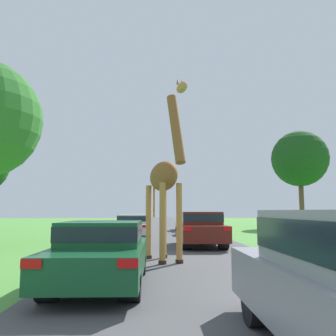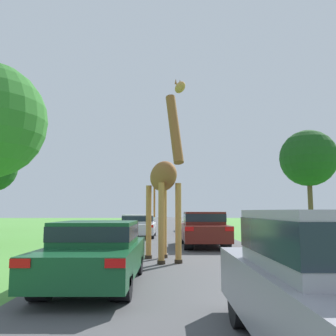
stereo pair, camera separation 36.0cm
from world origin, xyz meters
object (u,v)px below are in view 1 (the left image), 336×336
car_verge_right (198,223)px  car_rear_follower (102,251)px  giraffe_near_road (165,179)px  car_far_ahead (188,222)px  tree_left_edge (300,159)px  car_queue_left (201,228)px  car_queue_right (134,225)px

car_verge_right → car_rear_follower: size_ratio=0.90×
giraffe_near_road → car_far_ahead: bearing=-117.1°
tree_left_edge → car_rear_follower: bearing=-120.0°
car_queue_left → car_far_ahead: bearing=87.7°
car_rear_follower → tree_left_edge: tree_left_edge is taller
giraffe_near_road → car_queue_right: giraffe_near_road is taller
car_queue_right → car_queue_left: bearing=-59.5°
car_rear_follower → car_verge_right: bearing=76.5°
car_far_ahead → car_queue_left: bearing=-92.3°
car_queue_left → car_far_ahead: 12.77m
car_far_ahead → car_rear_follower: bearing=-99.8°
giraffe_near_road → car_queue_right: (-1.64, 10.19, -1.84)m
car_queue_right → car_rear_follower: 13.72m
car_queue_right → car_queue_left: car_queue_left is taller
car_queue_right → tree_left_edge: (15.16, 12.15, 5.83)m
giraffe_near_road → car_far_ahead: giraffe_near_road is taller
car_queue_right → car_rear_follower: size_ratio=0.99×
car_queue_left → giraffe_near_road: bearing=-110.2°
car_queue_left → tree_left_edge: 22.12m
car_verge_right → tree_left_edge: tree_left_edge is taller
car_verge_right → giraffe_near_road: bearing=-101.1°
giraffe_near_road → tree_left_edge: (13.52, 22.35, 3.99)m
car_queue_right → car_verge_right: bearing=29.8°
giraffe_near_road → car_rear_follower: giraffe_near_road is taller
car_far_ahead → tree_left_edge: size_ratio=0.49×
car_queue_right → car_far_ahead: size_ratio=0.97×
car_queue_left → car_rear_follower: bearing=-110.9°
tree_left_edge → car_queue_left: bearing=-123.7°
car_queue_right → car_far_ahead: (3.84, 7.13, -0.01)m
car_rear_follower → car_queue_left: bearing=69.1°
car_verge_right → tree_left_edge: (11.07, 9.81, 5.81)m
car_far_ahead → tree_left_edge: 13.69m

